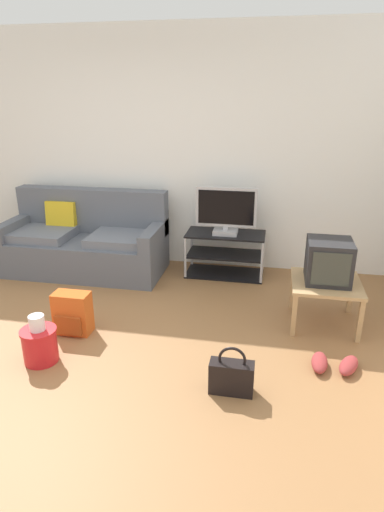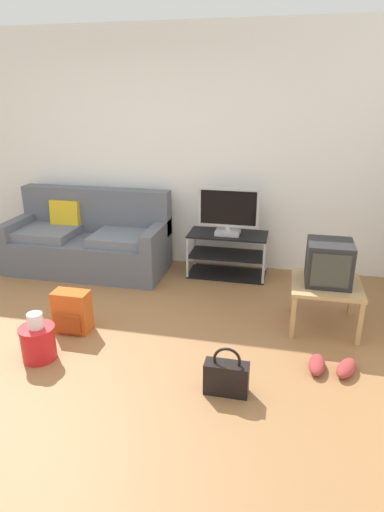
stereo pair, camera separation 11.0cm
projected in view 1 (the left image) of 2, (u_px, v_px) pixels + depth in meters
ground_plane at (61, 370)px, 3.31m from camera, size 9.00×9.80×0.02m
wall_back at (146, 150)px, 5.08m from camera, size 9.00×0.10×2.70m
couch at (86, 242)px, 5.08m from camera, size 1.83×0.82×0.92m
tv_stand at (225, 254)px, 4.96m from camera, size 0.88×0.43×0.50m
flat_tv at (226, 211)px, 4.76m from camera, size 0.67×0.22×0.52m
side_table at (326, 287)px, 3.84m from camera, size 0.60×0.60×0.42m
crt_tv at (329, 261)px, 3.77m from camera, size 0.38×0.39×0.37m
backpack at (73, 313)px, 3.76m from camera, size 0.31×0.25×0.37m
handbag at (232, 376)px, 3.01m from camera, size 0.31×0.13×0.36m
cleaning_bucket at (40, 343)px, 3.36m from camera, size 0.28×0.28×0.40m
sneakers_pair at (334, 364)px, 3.29m from camera, size 0.40×0.30×0.09m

